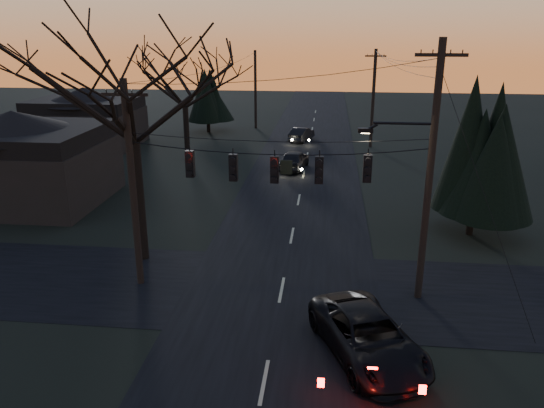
# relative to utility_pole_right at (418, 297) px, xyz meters

# --- Properties ---
(main_road) EXTENTS (8.00, 120.00, 0.02)m
(main_road) POSITION_rel_utility_pole_right_xyz_m (-5.50, 10.00, 0.01)
(main_road) COLOR black
(main_road) RESTS_ON ground
(cross_road) EXTENTS (60.00, 7.00, 0.02)m
(cross_road) POSITION_rel_utility_pole_right_xyz_m (-5.50, 0.00, 0.01)
(cross_road) COLOR black
(cross_road) RESTS_ON ground
(utility_pole_right) EXTENTS (5.00, 0.30, 10.00)m
(utility_pole_right) POSITION_rel_utility_pole_right_xyz_m (0.00, 0.00, 0.00)
(utility_pole_right) COLOR black
(utility_pole_right) RESTS_ON ground
(utility_pole_left) EXTENTS (1.80, 0.30, 8.50)m
(utility_pole_left) POSITION_rel_utility_pole_right_xyz_m (-11.50, 0.00, 0.00)
(utility_pole_left) COLOR black
(utility_pole_left) RESTS_ON ground
(utility_pole_far_r) EXTENTS (1.80, 0.30, 8.50)m
(utility_pole_far_r) POSITION_rel_utility_pole_right_xyz_m (0.00, 28.00, 0.00)
(utility_pole_far_r) COLOR black
(utility_pole_far_r) RESTS_ON ground
(utility_pole_far_l) EXTENTS (0.30, 0.30, 8.00)m
(utility_pole_far_l) POSITION_rel_utility_pole_right_xyz_m (-11.50, 36.00, 0.00)
(utility_pole_far_l) COLOR black
(utility_pole_far_l) RESTS_ON ground
(span_signal_assembly) EXTENTS (11.50, 0.44, 1.62)m
(span_signal_assembly) POSITION_rel_utility_pole_right_xyz_m (-5.74, 0.00, 5.22)
(span_signal_assembly) COLOR black
(span_signal_assembly) RESTS_ON ground
(bare_tree_left) EXTENTS (10.09, 10.09, 11.03)m
(bare_tree_left) POSITION_rel_utility_pole_right_xyz_m (-12.20, 2.48, 7.72)
(bare_tree_left) COLOR black
(bare_tree_left) RESTS_ON ground
(evergreen_right) EXTENTS (3.99, 3.99, 7.27)m
(evergreen_right) POSITION_rel_utility_pole_right_xyz_m (3.71, 7.21, 4.23)
(evergreen_right) COLOR black
(evergreen_right) RESTS_ON ground
(bare_tree_dist) EXTENTS (7.55, 7.55, 8.48)m
(bare_tree_dist) POSITION_rel_utility_pole_right_xyz_m (-15.11, 21.59, 5.93)
(bare_tree_dist) COLOR black
(bare_tree_dist) RESTS_ON ground
(evergreen_dist) EXTENTS (4.02, 4.02, 5.72)m
(evergreen_dist) POSITION_rel_utility_pole_right_xyz_m (-16.02, 33.36, 3.45)
(evergreen_dist) COLOR black
(evergreen_dist) RESTS_ON ground
(house_left_near) EXTENTS (10.00, 8.00, 5.60)m
(house_left_near) POSITION_rel_utility_pole_right_xyz_m (-22.50, 10.00, 2.80)
(house_left_near) COLOR black
(house_left_near) RESTS_ON ground
(house_left_far) EXTENTS (9.00, 7.00, 5.20)m
(house_left_far) POSITION_rel_utility_pole_right_xyz_m (-25.50, 26.00, 2.60)
(house_left_far) COLOR black
(house_left_far) RESTS_ON ground
(suv_near) EXTENTS (4.30, 5.88, 1.49)m
(suv_near) POSITION_rel_utility_pole_right_xyz_m (-2.30, -4.30, 0.74)
(suv_near) COLOR black
(suv_near) RESTS_ON ground
(sedan_oncoming_a) EXTENTS (2.29, 4.46, 1.45)m
(sedan_oncoming_a) POSITION_rel_utility_pole_right_xyz_m (-6.30, 19.41, 0.73)
(sedan_oncoming_a) COLOR black
(sedan_oncoming_a) RESTS_ON ground
(sedan_oncoming_b) EXTENTS (2.38, 4.10, 1.28)m
(sedan_oncoming_b) POSITION_rel_utility_pole_right_xyz_m (-6.30, 29.90, 0.64)
(sedan_oncoming_b) COLOR black
(sedan_oncoming_b) RESTS_ON ground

